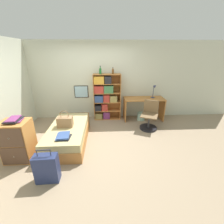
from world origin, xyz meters
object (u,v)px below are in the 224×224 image
Objects in this scene: desk at (144,105)px; dresser at (18,141)px; suitcase at (47,168)px; handbag at (65,122)px; bookcase at (105,97)px; bed at (69,133)px; magazine_pile_on_dresser at (13,120)px; desk_lamp at (154,88)px; desk_chair at (149,120)px; book_stack_on_bed at (63,136)px; bottle_green at (100,71)px; bottle_brown at (113,71)px; waste_bin at (141,116)px.

dresser is at bearing -148.74° from desk.
suitcase is 0.50× the size of desk.
handbag is 1.80m from bookcase.
bed is 1.32m from magazine_pile_on_dresser.
desk_lamp reaches higher than dresser.
desk is 0.74m from desk_chair.
desk is at bearing 91.32° from desk_chair.
dresser is 3.50m from desk_chair.
dresser reaches higher than book_stack_on_bed.
book_stack_on_bed is 2.96m from desk.
bottle_green is 0.30× the size of desk_chair.
magazine_pile_on_dresser is 3.55m from desk_chair.
bottle_brown is (2.17, 2.04, 0.72)m from magazine_pile_on_dresser.
waste_bin is (2.34, 2.58, -0.14)m from suitcase.
book_stack_on_bed is 3.31m from desk_lamp.
bed is at bearing -150.98° from waste_bin.
bottle_green is (1.77, 2.03, 0.74)m from magazine_pile_on_dresser.
bookcase is (1.89, 2.06, -0.13)m from magazine_pile_on_dresser.
handbag is 2.09× the size of bottle_brown.
bottle_green is (-0.12, -0.03, 0.87)m from bookcase.
magazine_pile_on_dresser reaches higher than desk.
desk_chair reaches higher than waste_bin.
desk_chair is (3.25, 1.24, -0.67)m from magazine_pile_on_dresser.
bottle_brown is at bearing 43.15° from magazine_pile_on_dresser.
desk_lamp is (1.40, -0.06, -0.55)m from bottle_brown.
desk_chair is (-0.32, -0.74, -0.84)m from desk_lamp.
bed is 1.82m from bookcase.
desk_lamp is at bearing 36.40° from book_stack_on_bed.
waste_bin is at bearing -6.37° from bottle_green.
bookcase is at bearing 14.89° from bottle_green.
bottle_green reaches higher than desk_chair.
bottle_brown is 0.43× the size of desk_lamp.
desk_chair is at bearing 15.30° from handbag.
bottle_brown is at bearing 1.59° from bottle_green.
waste_bin is (2.24, 1.24, -0.09)m from bed.
book_stack_on_bed is at bearing -81.92° from handbag.
magazine_pile_on_dresser is at bearing -132.56° from bookcase.
dresser is (-0.88, -0.63, -0.14)m from handbag.
bottle_green reaches higher than suitcase.
handbag reaches higher than book_stack_on_bed.
suitcase is 3.59m from desk.
handbag is at bearing -150.73° from waste_bin.
bottle_green reaches higher than waste_bin.
bottle_green is at bearing 173.63° from waste_bin.
desk is (2.29, 1.88, 0.06)m from book_stack_on_bed.
desk_lamp reaches higher than handbag.
bookcase is 1.68m from desk_chair.
bottle_green is at bearing 67.57° from book_stack_on_bed.
desk is (2.32, 1.30, 0.32)m from bed.
magazine_pile_on_dresser is (-0.92, -0.63, 0.71)m from bed.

